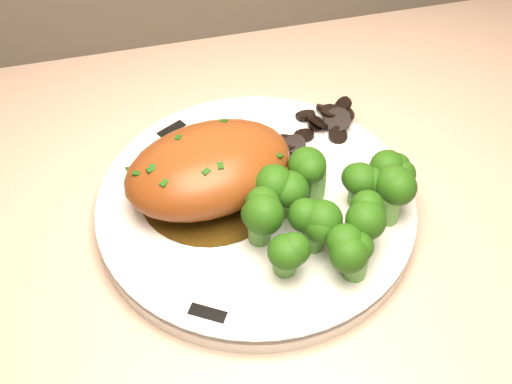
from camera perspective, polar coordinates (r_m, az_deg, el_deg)
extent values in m
cube|color=#CCAB93|center=(0.61, -16.40, -7.01)|extent=(2.24, 0.74, 0.03)
cube|color=#4C443A|center=(0.80, -18.80, 14.86)|extent=(2.24, 0.02, 0.12)
cylinder|color=silver|center=(0.60, 0.00, -1.27)|extent=(0.31, 0.31, 0.02)
cube|color=black|center=(0.63, 11.58, 1.32)|extent=(0.01, 0.03, 0.00)
cube|color=black|center=(0.67, -7.52, 5.52)|extent=(0.03, 0.02, 0.00)
cube|color=black|center=(0.52, -4.32, -10.71)|extent=(0.03, 0.03, 0.00)
cylinder|color=#38250A|center=(0.60, -4.06, 0.09)|extent=(0.13, 0.13, 0.00)
ellipsoid|color=brown|center=(0.58, -4.22, 2.10)|extent=(0.17, 0.13, 0.06)
ellipsoid|color=brown|center=(0.59, 0.91, 1.02)|extent=(0.08, 0.07, 0.03)
cube|color=#17400D|center=(0.56, -9.03, 2.67)|extent=(0.01, 0.01, 0.00)
cube|color=#17400D|center=(0.56, -7.26, 3.57)|extent=(0.01, 0.01, 0.00)
cube|color=#17400D|center=(0.56, -5.48, 4.29)|extent=(0.01, 0.01, 0.00)
cube|color=#17400D|center=(0.56, -3.71, 4.87)|extent=(0.01, 0.01, 0.00)
cube|color=#17400D|center=(0.57, -1.96, 5.29)|extent=(0.01, 0.01, 0.00)
cube|color=#17400D|center=(0.58, -0.25, 5.54)|extent=(0.01, 0.01, 0.00)
cylinder|color=black|center=(0.66, 7.26, 5.44)|extent=(0.02, 0.02, 0.01)
cylinder|color=black|center=(0.67, 6.80, 6.16)|extent=(0.02, 0.02, 0.01)
cylinder|color=black|center=(0.67, 5.96, 6.72)|extent=(0.03, 0.03, 0.01)
cylinder|color=black|center=(0.67, 4.81, 6.41)|extent=(0.02, 0.02, 0.01)
cylinder|color=black|center=(0.67, 3.63, 6.55)|extent=(0.02, 0.02, 0.01)
cylinder|color=black|center=(0.66, 2.52, 6.48)|extent=(0.03, 0.03, 0.02)
cylinder|color=black|center=(0.66, 1.62, 5.57)|extent=(0.03, 0.03, 0.01)
cylinder|color=black|center=(0.65, 1.14, 5.23)|extent=(0.03, 0.03, 0.00)
cylinder|color=black|center=(0.64, 1.12, 4.87)|extent=(0.02, 0.02, 0.01)
cylinder|color=black|center=(0.64, 1.57, 3.89)|extent=(0.03, 0.03, 0.02)
cylinder|color=black|center=(0.63, 2.46, 3.76)|extent=(0.03, 0.03, 0.01)
cylinder|color=black|center=(0.63, 3.64, 3.84)|extent=(0.03, 0.03, 0.02)
cylinder|color=black|center=(0.64, 4.87, 3.49)|extent=(0.03, 0.03, 0.01)
cylinder|color=black|center=(0.64, 6.04, 4.03)|extent=(0.03, 0.03, 0.01)
cylinder|color=black|center=(0.64, 6.92, 4.75)|extent=(0.04, 0.04, 0.02)
cylinder|color=black|center=(0.66, 7.30, 4.87)|extent=(0.04, 0.03, 0.02)
cylinder|color=#57923D|center=(0.57, 2.08, -1.02)|extent=(0.02, 0.02, 0.03)
sphere|color=#133608|center=(0.56, 2.13, 0.20)|extent=(0.03, 0.03, 0.03)
cylinder|color=#57923D|center=(0.59, 5.21, 0.52)|extent=(0.02, 0.02, 0.03)
sphere|color=#133608|center=(0.58, 5.33, 1.74)|extent=(0.03, 0.03, 0.03)
cylinder|color=#57923D|center=(0.59, 9.18, -0.11)|extent=(0.02, 0.02, 0.03)
sphere|color=#133608|center=(0.58, 9.39, 1.09)|extent=(0.03, 0.03, 0.03)
cylinder|color=#57923D|center=(0.55, 5.13, -3.93)|extent=(0.02, 0.02, 0.03)
sphere|color=#133608|center=(0.54, 5.26, -2.74)|extent=(0.03, 0.03, 0.03)
cylinder|color=#57923D|center=(0.56, 9.53, -3.52)|extent=(0.02, 0.02, 0.03)
sphere|color=#133608|center=(0.55, 9.76, -2.34)|extent=(0.03, 0.03, 0.03)
cylinder|color=#57923D|center=(0.58, 11.72, -1.53)|extent=(0.02, 0.02, 0.03)
sphere|color=#133608|center=(0.57, 11.99, -0.34)|extent=(0.03, 0.03, 0.03)
cylinder|color=#57923D|center=(0.53, 2.58, -6.08)|extent=(0.02, 0.02, 0.03)
sphere|color=#133608|center=(0.52, 2.65, -4.91)|extent=(0.03, 0.03, 0.03)
cylinder|color=#57923D|center=(0.54, 8.84, -6.39)|extent=(0.02, 0.02, 0.03)
sphere|color=#133608|center=(0.52, 9.07, -5.23)|extent=(0.03, 0.03, 0.03)
cylinder|color=#57923D|center=(0.55, 0.30, -3.35)|extent=(0.02, 0.02, 0.03)
sphere|color=#133608|center=(0.54, 0.31, -2.15)|extent=(0.03, 0.03, 0.03)
cylinder|color=#57923D|center=(0.60, 11.70, 0.84)|extent=(0.02, 0.02, 0.03)
sphere|color=#133608|center=(0.59, 11.96, 2.04)|extent=(0.03, 0.03, 0.03)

